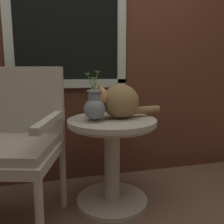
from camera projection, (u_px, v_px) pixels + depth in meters
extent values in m
plane|color=brown|center=(106.00, 222.00, 1.57)|extent=(6.00, 6.00, 0.00)
cube|color=#562D1E|center=(86.00, 29.00, 2.03)|extent=(4.00, 0.04, 2.60)
cube|color=beige|center=(69.00, 84.00, 2.03)|extent=(0.97, 0.03, 0.07)
cube|color=beige|center=(7.00, 22.00, 1.84)|extent=(0.07, 0.03, 0.94)
cube|color=beige|center=(121.00, 27.00, 2.06)|extent=(0.07, 0.03, 0.94)
cube|color=black|center=(67.00, 25.00, 1.96)|extent=(0.88, 0.01, 0.92)
cylinder|color=#B2A893|center=(112.00, 200.00, 1.81)|extent=(0.52, 0.52, 0.03)
cylinder|color=#B2A893|center=(112.00, 162.00, 1.76)|extent=(0.11, 0.11, 0.56)
cylinder|color=#B2A893|center=(112.00, 121.00, 1.71)|extent=(0.62, 0.62, 0.03)
torus|color=#B2A893|center=(112.00, 125.00, 1.71)|extent=(0.60, 0.60, 0.02)
cylinder|color=#B2A893|center=(40.00, 221.00, 1.22)|extent=(0.04, 0.04, 0.44)
cylinder|color=#B2A893|center=(63.00, 177.00, 1.72)|extent=(0.04, 0.04, 0.44)
cube|color=#B2A893|center=(9.00, 155.00, 1.43)|extent=(0.69, 0.69, 0.06)
cube|color=tan|center=(8.00, 146.00, 1.42)|extent=(0.64, 0.64, 0.05)
cube|color=#B2A893|center=(22.00, 104.00, 1.63)|extent=(0.55, 0.21, 0.49)
cube|color=#B2A893|center=(50.00, 121.00, 1.39)|extent=(0.19, 0.51, 0.04)
ellipsoid|color=olive|center=(120.00, 101.00, 1.72)|extent=(0.28, 0.26, 0.24)
sphere|color=tan|center=(97.00, 96.00, 1.65)|extent=(0.14, 0.14, 0.14)
cone|color=olive|center=(96.00, 87.00, 1.68)|extent=(0.04, 0.04, 0.05)
cone|color=olive|center=(99.00, 88.00, 1.61)|extent=(0.04, 0.04, 0.05)
cylinder|color=olive|center=(144.00, 110.00, 1.79)|extent=(0.24, 0.08, 0.05)
cylinder|color=slate|center=(95.00, 121.00, 1.62)|extent=(0.09, 0.09, 0.01)
ellipsoid|color=slate|center=(94.00, 109.00, 1.61)|extent=(0.14, 0.14, 0.14)
cylinder|color=slate|center=(94.00, 96.00, 1.59)|extent=(0.08, 0.08, 0.06)
torus|color=slate|center=(94.00, 91.00, 1.59)|extent=(0.10, 0.10, 0.02)
cylinder|color=#47893D|center=(91.00, 83.00, 1.56)|extent=(0.05, 0.03, 0.11)
cone|color=#47893D|center=(87.00, 74.00, 1.54)|extent=(0.04, 0.04, 0.02)
cylinder|color=#47893D|center=(94.00, 85.00, 1.60)|extent=(0.01, 0.04, 0.08)
cone|color=#47893D|center=(93.00, 79.00, 1.61)|extent=(0.04, 0.04, 0.02)
cylinder|color=#47893D|center=(96.00, 82.00, 1.57)|extent=(0.03, 0.02, 0.12)
cone|color=#47893D|center=(98.00, 72.00, 1.56)|extent=(0.04, 0.04, 0.02)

